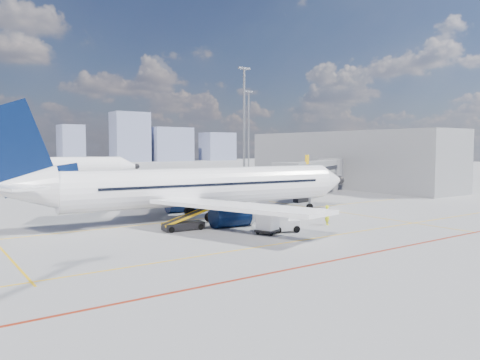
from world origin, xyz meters
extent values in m
plane|color=gray|center=(0.00, 0.00, 0.00)|extent=(420.00, 420.00, 0.00)
cube|color=#E9AD0C|center=(0.00, 8.00, 0.01)|extent=(60.00, 0.18, 0.01)
cube|color=#E9AD0C|center=(0.00, -6.00, 0.01)|extent=(80.00, 0.15, 0.01)
cube|color=#E9AD0C|center=(14.00, 2.00, 0.01)|extent=(0.15, 28.00, 0.01)
cube|color=maroon|center=(0.00, -12.00, 0.01)|extent=(90.00, 0.25, 0.01)
cube|color=gray|center=(22.25, 16.15, 3.90)|extent=(20.84, 13.93, 2.60)
cube|color=black|center=(22.25, 16.15, 4.10)|extent=(20.52, 13.82, 0.55)
cube|color=gray|center=(12.70, 10.50, 3.90)|extent=(4.49, 4.56, 3.00)
cube|color=black|center=(17.00, 12.80, 0.35)|extent=(2.20, 1.00, 0.70)
cylinder|color=gray|center=(17.00, 12.80, 1.70)|extent=(0.56, 0.56, 2.70)
cylinder|color=gray|center=(29.00, 20.00, 1.95)|extent=(0.60, 0.60, 3.90)
cylinder|color=gray|center=(32.00, 22.00, 3.90)|extent=(4.00, 4.00, 3.00)
cylinder|color=gray|center=(32.00, 22.00, 1.95)|extent=(2.40, 2.40, 3.90)
cube|color=#E9AD0C|center=(15.50, 10.30, 5.70)|extent=(1.26, 0.82, 1.20)
cube|color=gray|center=(40.00, 26.00, 5.00)|extent=(10.00, 42.00, 10.00)
cube|color=black|center=(35.20, 26.00, 5.00)|extent=(0.25, 40.00, 4.50)
cylinder|color=gray|center=(38.00, 55.00, 12.50)|extent=(0.56, 0.56, 25.00)
cube|color=gray|center=(38.00, 55.00, 25.20)|extent=(3.20, 0.40, 0.50)
cube|color=#B5B7BC|center=(36.80, 54.75, 25.20)|extent=(0.60, 0.15, 0.35)
cube|color=#B5B7BC|center=(38.00, 54.75, 25.20)|extent=(0.60, 0.15, 0.35)
cube|color=#B5B7BC|center=(39.20, 54.75, 25.20)|extent=(0.60, 0.15, 0.35)
cylinder|color=gray|center=(65.00, 90.00, 12.50)|extent=(0.56, 0.56, 25.00)
cube|color=gray|center=(65.00, 90.00, 25.20)|extent=(3.20, 0.40, 0.50)
cube|color=#B5B7BC|center=(63.80, 89.75, 25.20)|extent=(0.60, 0.15, 0.35)
cube|color=#B5B7BC|center=(65.00, 89.75, 25.20)|extent=(0.60, 0.15, 0.35)
cube|color=#B5B7BC|center=(66.20, 89.75, 25.20)|extent=(0.60, 0.15, 0.35)
cube|color=slate|center=(9.17, 190.00, 7.19)|extent=(21.30, 10.49, 14.38)
cube|color=slate|center=(36.26, 190.00, 8.82)|extent=(10.35, 11.15, 17.63)
cube|color=slate|center=(65.17, 190.00, 12.34)|extent=(17.78, 11.03, 24.67)
cube|color=slate|center=(87.27, 190.00, 8.81)|extent=(21.38, 13.65, 17.62)
cube|color=slate|center=(116.76, 190.00, 7.72)|extent=(17.23, 12.74, 15.43)
cylinder|color=white|center=(-0.49, 7.82, 3.30)|extent=(29.17, 6.45, 3.76)
cone|color=white|center=(15.65, 6.30, 3.30)|extent=(3.81, 4.07, 3.76)
sphere|color=black|center=(17.00, 6.18, 3.30)|extent=(1.16, 1.16, 1.06)
cone|color=white|center=(-17.97, 9.46, 3.83)|extent=(6.50, 4.32, 3.76)
cube|color=black|center=(14.40, 6.42, 3.83)|extent=(1.58, 1.58, 0.43)
cube|color=white|center=(-1.12, 16.60, 2.27)|extent=(12.19, 16.34, 0.56)
cube|color=white|center=(-2.74, -0.69, 2.27)|extent=(9.85, 16.69, 0.56)
cylinder|color=#07153A|center=(-0.45, 13.44, 1.06)|extent=(3.67, 2.53, 2.22)
cylinder|color=#07153A|center=(-1.49, 2.29, 1.06)|extent=(3.67, 2.53, 2.22)
cylinder|color=#B5B7BC|center=(1.38, 13.26, 1.06)|extent=(0.55, 2.30, 2.28)
cylinder|color=#B5B7BC|center=(0.33, 2.12, 1.06)|extent=(0.55, 2.30, 2.28)
cube|color=#07153A|center=(-17.97, 9.46, 7.16)|extent=(6.61, 0.93, 8.23)
cube|color=#07153A|center=(-15.67, 9.24, 4.84)|extent=(5.45, 0.80, 2.08)
cube|color=white|center=(-18.07, 12.57, 4.17)|extent=(5.06, 6.13, 0.21)
cube|color=white|center=(-18.65, 6.42, 4.17)|extent=(4.32, 6.01, 0.21)
cylinder|color=gray|center=(12.48, 6.60, 0.90)|extent=(0.30, 0.30, 1.80)
cylinder|color=black|center=(12.48, 6.60, 0.38)|extent=(0.78, 0.35, 0.76)
cylinder|color=gray|center=(-1.22, 10.41, 0.80)|extent=(0.35, 0.35, 1.60)
cylinder|color=black|center=(-1.22, 10.41, 0.50)|extent=(1.06, 0.74, 1.00)
cylinder|color=gray|center=(-1.68, 5.41, 0.80)|extent=(0.35, 0.35, 1.60)
cylinder|color=black|center=(-1.68, 5.41, 0.50)|extent=(1.06, 0.74, 1.00)
cube|color=black|center=(0.17, 9.63, 3.59)|extent=(23.64, 2.32, 0.25)
cube|color=black|center=(-0.18, 5.92, 3.59)|extent=(23.64, 2.32, 0.25)
cylinder|color=white|center=(-5.16, 63.69, 3.30)|extent=(31.48, 12.11, 4.09)
cone|color=white|center=(11.87, 59.12, 3.30)|extent=(4.71, 4.93, 4.09)
sphere|color=black|center=(13.29, 58.74, 3.30)|extent=(1.41, 1.41, 1.15)
cube|color=black|center=(10.55, 59.47, 3.88)|extent=(1.93, 1.93, 0.47)
cube|color=white|center=(-4.24, 73.22, 2.17)|extent=(15.15, 16.90, 0.61)
cube|color=white|center=(-9.13, 54.97, 2.17)|extent=(8.11, 17.96, 0.61)
cylinder|color=#07153A|center=(-4.09, 69.70, 0.86)|extent=(4.28, 3.31, 2.41)
cylinder|color=#07153A|center=(-7.25, 57.94, 0.86)|extent=(4.28, 3.31, 2.41)
cylinder|color=#B5B7BC|center=(-2.17, 69.19, 0.86)|extent=(1.00, 2.49, 2.48)
cylinder|color=#B5B7BC|center=(-5.32, 57.43, 0.86)|extent=(1.00, 2.49, 2.48)
cylinder|color=black|center=(-5.47, 66.59, 0.50)|extent=(1.13, 0.89, 1.00)
cylinder|color=black|center=(-6.89, 61.32, 0.50)|extent=(1.13, 0.89, 1.00)
cylinder|color=black|center=(8.52, 60.01, 0.38)|extent=(0.81, 0.47, 0.76)
cube|color=white|center=(0.87, -2.47, 0.58)|extent=(2.62, 1.96, 0.85)
cube|color=white|center=(0.47, -2.33, 1.22)|extent=(1.40, 1.50, 0.64)
cube|color=black|center=(0.47, -2.33, 1.43)|extent=(1.28, 1.41, 0.37)
cylinder|color=black|center=(-0.12, -2.75, 0.30)|extent=(0.64, 0.41, 0.59)
cylinder|color=black|center=(0.26, -1.65, 0.30)|extent=(0.64, 0.41, 0.59)
cylinder|color=black|center=(1.49, -3.30, 0.30)|extent=(0.64, 0.41, 0.59)
cylinder|color=black|center=(1.86, -2.19, 0.30)|extent=(0.64, 0.41, 0.59)
cube|color=black|center=(-0.14, -2.13, 0.31)|extent=(3.82, 2.68, 0.18)
cube|color=white|center=(-0.96, -2.44, 1.17)|extent=(1.92, 1.89, 1.51)
cube|color=white|center=(0.68, -1.83, 1.17)|extent=(1.92, 1.89, 1.51)
cylinder|color=black|center=(-1.18, -3.25, 0.16)|extent=(0.34, 0.24, 0.31)
cylinder|color=black|center=(-1.65, -1.97, 0.16)|extent=(0.34, 0.24, 0.31)
cylinder|color=black|center=(1.37, -2.30, 0.16)|extent=(0.34, 0.24, 0.31)
cylinder|color=black|center=(0.90, -1.02, 0.16)|extent=(0.34, 0.24, 0.31)
cube|color=black|center=(-5.81, 3.26, 0.39)|extent=(3.70, 1.52, 0.60)
cube|color=black|center=(-5.12, 3.22, 1.30)|extent=(5.23, 1.19, 1.59)
cube|color=#E9AD0C|center=(-5.09, 3.69, 1.30)|extent=(5.19, 0.40, 1.66)
cube|color=#E9AD0C|center=(-5.15, 2.74, 1.30)|extent=(5.19, 0.40, 1.66)
cylinder|color=black|center=(-7.22, 2.74, 0.26)|extent=(0.53, 0.24, 0.52)
cylinder|color=black|center=(-7.15, 3.95, 0.26)|extent=(0.53, 0.24, 0.52)
cylinder|color=black|center=(-4.47, 2.57, 0.26)|extent=(0.53, 0.24, 0.52)
cylinder|color=black|center=(-4.39, 3.78, 0.26)|extent=(0.53, 0.24, 0.52)
imported|color=#F6FF1A|center=(6.52, -1.98, 0.92)|extent=(0.67, 0.79, 1.85)
camera|label=1|loc=(-25.06, -32.55, 7.22)|focal=35.00mm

